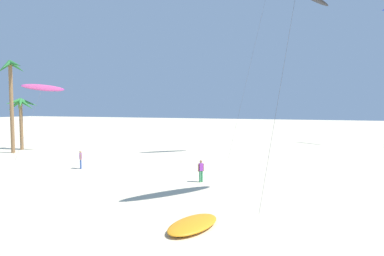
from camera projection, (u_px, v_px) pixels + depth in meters
The scene contains 6 objects.
palm_tree_0 at pixel (21, 108), 43.17m from camera, with size 3.77×4.30×6.76m.
palm_tree_1 at pixel (11, 84), 39.99m from camera, with size 3.45×3.40×11.25m.
flying_kite_2 at pixel (42, 88), 42.73m from camera, with size 7.10×8.46×8.92m.
grounded_kite_2 at pixel (193, 224), 15.42m from camera, with size 2.36×3.60×0.35m.
person_foreground_walker at pixel (81, 159), 30.09m from camera, with size 0.37×0.40×1.64m.
person_near_left at pixel (201, 170), 24.75m from camera, with size 0.38×0.39×1.66m.
Camera 1 is at (9.76, 0.32, 5.65)m, focal length 30.99 mm.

